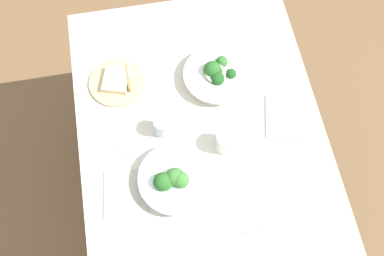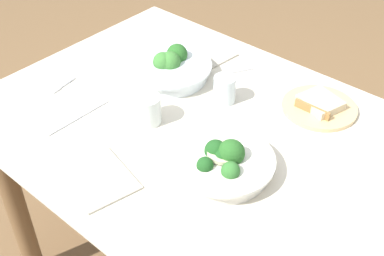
{
  "view_description": "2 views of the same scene",
  "coord_description": "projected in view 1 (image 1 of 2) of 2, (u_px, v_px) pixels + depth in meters",
  "views": [
    {
      "loc": [
        -0.71,
        0.16,
        2.33
      ],
      "look_at": [
        -0.02,
        0.03,
        0.8
      ],
      "focal_mm": 43.41,
      "sensor_mm": 36.0,
      "label": 1
    },
    {
      "loc": [
        0.71,
        -0.82,
        1.63
      ],
      "look_at": [
        0.03,
        -0.04,
        0.8
      ],
      "focal_mm": 46.76,
      "sensor_mm": 36.0,
      "label": 2
    }
  ],
  "objects": [
    {
      "name": "broccoli_bowl_near",
      "position": [
        217.0,
        75.0,
        1.77
      ],
      "size": [
        0.26,
        0.26,
        0.09
      ],
      "color": "silver",
      "rests_on": "dining_table"
    },
    {
      "name": "table_knife_left",
      "position": [
        268.0,
        180.0,
        1.63
      ],
      "size": [
        0.01,
        0.21,
        0.0
      ],
      "primitive_type": "cube",
      "rotation": [
        0.0,
        0.0,
        1.56
      ],
      "color": "#B7B7BC",
      "rests_on": "dining_table"
    },
    {
      "name": "water_glass_side",
      "position": [
        227.0,
        141.0,
        1.65
      ],
      "size": [
        0.08,
        0.08,
        0.08
      ],
      "primitive_type": "cylinder",
      "color": "silver",
      "rests_on": "dining_table"
    },
    {
      "name": "ground_plane",
      "position": [
        198.0,
        187.0,
        2.42
      ],
      "size": [
        6.0,
        6.0,
        0.0
      ],
      "primitive_type": "plane",
      "color": "brown"
    },
    {
      "name": "water_glass_center",
      "position": [
        163.0,
        125.0,
        1.67
      ],
      "size": [
        0.06,
        0.06,
        0.08
      ],
      "primitive_type": "cylinder",
      "color": "silver",
      "rests_on": "dining_table"
    },
    {
      "name": "bread_side_plate",
      "position": [
        117.0,
        82.0,
        1.78
      ],
      "size": [
        0.21,
        0.21,
        0.04
      ],
      "color": "#D6B27A",
      "rests_on": "dining_table"
    },
    {
      "name": "fork_by_far_bowl",
      "position": [
        127.0,
        153.0,
        1.67
      ],
      "size": [
        0.06,
        0.1,
        0.0
      ],
      "rotation": [
        0.0,
        0.0,
        4.19
      ],
      "color": "#B7B7BC",
      "rests_on": "dining_table"
    },
    {
      "name": "fork_by_near_bowl",
      "position": [
        260.0,
        228.0,
        1.55
      ],
      "size": [
        0.02,
        0.09,
        0.0
      ],
      "rotation": [
        0.0,
        0.0,
        4.85
      ],
      "color": "#B7B7BC",
      "rests_on": "dining_table"
    },
    {
      "name": "dining_table",
      "position": [
        199.0,
        139.0,
        1.84
      ],
      "size": [
        1.18,
        0.9,
        0.77
      ],
      "color": "beige",
      "rests_on": "ground_plane"
    },
    {
      "name": "napkin_folded_lower",
      "position": [
        285.0,
        117.0,
        1.73
      ],
      "size": [
        0.21,
        0.18,
        0.01
      ],
      "primitive_type": "cube",
      "rotation": [
        0.0,
        0.0,
        -0.24
      ],
      "color": "#B1A997",
      "rests_on": "dining_table"
    },
    {
      "name": "napkin_folded_upper",
      "position": [
        126.0,
        193.0,
        1.6
      ],
      "size": [
        0.19,
        0.17,
        0.01
      ],
      "primitive_type": "cube",
      "rotation": [
        0.0,
        0.0,
        -0.1
      ],
      "color": "#B1A997",
      "rests_on": "dining_table"
    },
    {
      "name": "broccoli_bowl_far",
      "position": [
        174.0,
        180.0,
        1.59
      ],
      "size": [
        0.26,
        0.26,
        0.09
      ],
      "color": "white",
      "rests_on": "dining_table"
    }
  ]
}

